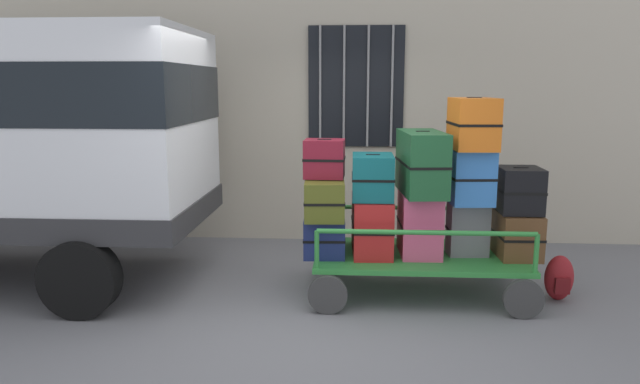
# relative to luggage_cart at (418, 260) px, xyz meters

# --- Properties ---
(ground_plane) EXTENTS (40.00, 40.00, 0.00)m
(ground_plane) POSITION_rel_luggage_cart_xyz_m (-1.03, -0.58, -0.34)
(ground_plane) COLOR slate
(building_wall) EXTENTS (12.00, 0.38, 5.00)m
(building_wall) POSITION_rel_luggage_cart_xyz_m (-1.03, 2.09, 2.16)
(building_wall) COLOR #BCB29E
(building_wall) RESTS_ON ground
(luggage_cart) EXTENTS (2.08, 1.22, 0.41)m
(luggage_cart) POSITION_rel_luggage_cart_xyz_m (0.00, 0.00, 0.00)
(luggage_cart) COLOR #2D8438
(luggage_cart) RESTS_ON ground
(cart_railing) EXTENTS (1.97, 1.08, 0.37)m
(cart_railing) POSITION_rel_luggage_cart_xyz_m (0.00, 0.00, 0.37)
(cart_railing) COLOR #2D8438
(cart_railing) RESTS_ON luggage_cart
(suitcase_left_bottom) EXTENTS (0.43, 0.67, 0.38)m
(suitcase_left_bottom) POSITION_rel_luggage_cart_xyz_m (-0.92, 0.00, 0.25)
(suitcase_left_bottom) COLOR navy
(suitcase_left_bottom) RESTS_ON luggage_cart
(suitcase_left_middle) EXTENTS (0.42, 0.85, 0.37)m
(suitcase_left_middle) POSITION_rel_luggage_cart_xyz_m (-0.92, -0.01, 0.63)
(suitcase_left_middle) COLOR #4C5119
(suitcase_left_middle) RESTS_ON suitcase_left_bottom
(suitcase_left_top) EXTENTS (0.40, 0.34, 0.37)m
(suitcase_left_top) POSITION_rel_luggage_cart_xyz_m (-0.92, -0.02, 1.00)
(suitcase_left_top) COLOR maroon
(suitcase_left_top) RESTS_ON suitcase_left_middle
(suitcase_midleft_bottom) EXTENTS (0.41, 0.76, 0.55)m
(suitcase_midleft_bottom) POSITION_rel_luggage_cart_xyz_m (-0.46, 0.03, 0.34)
(suitcase_midleft_bottom) COLOR #B21E1E
(suitcase_midleft_bottom) RESTS_ON luggage_cart
(suitcase_midleft_middle) EXTENTS (0.40, 0.53, 0.43)m
(suitcase_midleft_middle) POSITION_rel_luggage_cart_xyz_m (-0.46, -0.03, 0.83)
(suitcase_midleft_middle) COLOR #0F5960
(suitcase_midleft_middle) RESTS_ON suitcase_midleft_bottom
(suitcase_center_bottom) EXTENTS (0.40, 0.63, 0.60)m
(suitcase_center_bottom) POSITION_rel_luggage_cart_xyz_m (0.00, 0.01, 0.37)
(suitcase_center_bottom) COLOR #CC4C72
(suitcase_center_bottom) RESTS_ON luggage_cart
(suitcase_center_middle) EXTENTS (0.45, 0.86, 0.59)m
(suitcase_center_middle) POSITION_rel_luggage_cart_xyz_m (0.00, -0.02, 0.97)
(suitcase_center_middle) COLOR #194C28
(suitcase_center_middle) RESTS_ON suitcase_center_bottom
(suitcase_midright_bottom) EXTENTS (0.40, 0.29, 0.51)m
(suitcase_midright_bottom) POSITION_rel_luggage_cart_xyz_m (0.46, -0.01, 0.32)
(suitcase_midright_bottom) COLOR slate
(suitcase_midright_bottom) RESTS_ON luggage_cart
(suitcase_midright_middle) EXTENTS (0.43, 0.46, 0.52)m
(suitcase_midright_middle) POSITION_rel_luggage_cart_xyz_m (0.46, -0.02, 0.83)
(suitcase_midright_middle) COLOR #3372C6
(suitcase_midright_middle) RESTS_ON suitcase_midright_bottom
(suitcase_midright_top) EXTENTS (0.42, 0.60, 0.48)m
(suitcase_midright_top) POSITION_rel_luggage_cart_xyz_m (0.46, -0.02, 1.34)
(suitcase_midright_top) COLOR orange
(suitcase_midright_top) RESTS_ON suitcase_midright_middle
(suitcase_right_bottom) EXTENTS (0.40, 0.65, 0.43)m
(suitcase_right_bottom) POSITION_rel_luggage_cart_xyz_m (0.92, 0.03, 0.28)
(suitcase_right_bottom) COLOR brown
(suitcase_right_bottom) RESTS_ON luggage_cart
(suitcase_right_middle) EXTENTS (0.39, 0.44, 0.43)m
(suitcase_right_middle) POSITION_rel_luggage_cart_xyz_m (0.92, -0.03, 0.71)
(suitcase_right_middle) COLOR black
(suitcase_right_middle) RESTS_ON suitcase_right_bottom
(backpack) EXTENTS (0.27, 0.22, 0.44)m
(backpack) POSITION_rel_luggage_cart_xyz_m (1.32, -0.11, -0.12)
(backpack) COLOR maroon
(backpack) RESTS_ON ground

